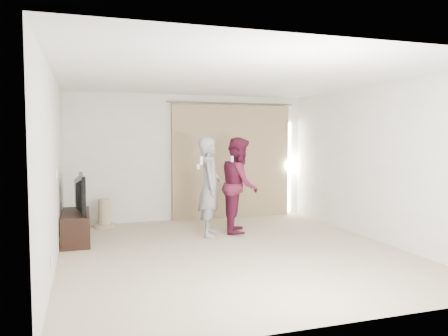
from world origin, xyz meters
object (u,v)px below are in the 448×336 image
at_px(person_man, 210,187).
at_px(person_woman, 240,185).
at_px(tv_console, 76,227).
at_px(tv, 75,193).

xyz_separation_m(person_man, person_woman, (0.60, 0.14, -0.00)).
distance_m(tv_console, person_woman, 2.90).
xyz_separation_m(tv_console, person_man, (2.23, -0.26, 0.62)).
bearing_deg(tv, person_man, -99.36).
relative_size(tv_console, person_woman, 0.73).
distance_m(tv, person_woman, 2.83).
bearing_deg(tv_console, person_man, -6.57).
height_order(tv_console, person_man, person_man).
height_order(person_man, person_woman, person_man).
xyz_separation_m(tv, person_man, (2.23, -0.26, 0.07)).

